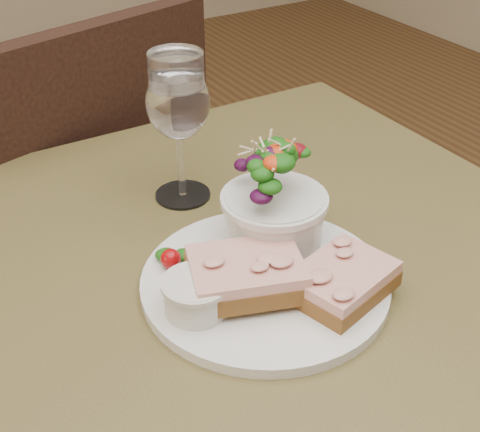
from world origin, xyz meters
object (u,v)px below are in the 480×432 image
wine_glass (178,107)px  dinner_plate (265,282)px  chair_far (76,295)px  sandwich_back (246,274)px  salad_bowl (274,197)px  sandwich_front (342,280)px  cafe_table (246,347)px  ramekin (196,294)px

wine_glass → dinner_plate: bearing=-92.5°
chair_far → dinner_plate: size_ratio=3.48×
sandwich_back → salad_bowl: 0.10m
sandwich_front → salad_bowl: bearing=80.8°
dinner_plate → salad_bowl: 0.09m
cafe_table → sandwich_front: size_ratio=6.71×
chair_far → salad_bowl: size_ratio=7.09×
salad_bowl → dinner_plate: bearing=-130.8°
cafe_table → salad_bowl: 0.18m
wine_glass → cafe_table: bearing=-95.7°
chair_far → ramekin: bearing=71.1°
chair_far → sandwich_back: (0.01, -0.65, 0.49)m
chair_far → salad_bowl: chair_far is taller
cafe_table → salad_bowl: salad_bowl is taller
chair_far → ramekin: 0.81m
dinner_plate → salad_bowl: salad_bowl is taller
sandwich_back → ramekin: sandwich_back is taller
sandwich_back → salad_bowl: (0.07, 0.06, 0.04)m
sandwich_front → wine_glass: bearing=84.3°
chair_far → ramekin: chair_far is taller
sandwich_front → cafe_table: bearing=112.7°
dinner_plate → sandwich_back: 0.04m
dinner_plate → wine_glass: wine_glass is taller
chair_far → sandwich_front: 0.86m
ramekin → salad_bowl: salad_bowl is taller
chair_far → dinner_plate: bearing=78.6°
cafe_table → sandwich_front: 0.16m
dinner_plate → ramekin: (-0.08, -0.01, 0.03)m
chair_far → sandwich_back: size_ratio=6.75×
dinner_plate → ramekin: size_ratio=4.20×
chair_far → sandwich_back: chair_far is taller
chair_far → salad_bowl: bearing=82.9°
cafe_table → chair_far: (-0.03, 0.62, -0.36)m
cafe_table → sandwich_back: size_ratio=6.00×
cafe_table → salad_bowl: size_ratio=6.30×
dinner_plate → sandwich_back: bearing=-161.1°
salad_bowl → wine_glass: size_ratio=0.73×
dinner_plate → ramekin: ramekin is taller
chair_far → sandwich_back: bearing=76.0°
ramekin → wine_glass: wine_glass is taller
sandwich_front → ramekin: bearing=144.3°
salad_bowl → wine_glass: bearing=102.0°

